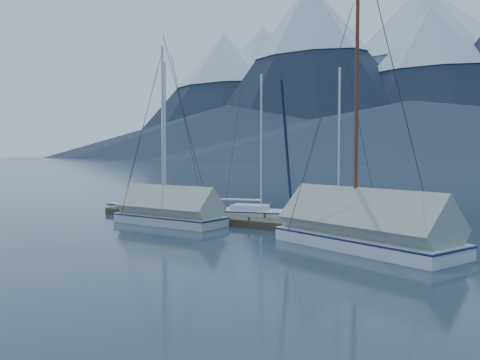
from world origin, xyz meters
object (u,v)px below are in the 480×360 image
at_px(sailboat_open_right, 346,225).
at_px(sailboat_covered_far, 161,214).
at_px(sailboat_covered_near, 351,232).
at_px(sailboat_open_left, 173,210).
at_px(sailboat_open_mid, 269,215).
at_px(person, 327,207).

distance_m(sailboat_open_right, sailboat_covered_far, 9.08).
relative_size(sailboat_covered_near, sailboat_covered_far, 1.11).
bearing_deg(sailboat_covered_far, sailboat_covered_near, -3.20).
bearing_deg(sailboat_open_left, sailboat_open_right, -0.18).
height_order(sailboat_open_left, sailboat_covered_near, sailboat_covered_near).
relative_size(sailboat_open_mid, sailboat_covered_near, 0.80).
bearing_deg(sailboat_open_left, person, -9.06).
distance_m(sailboat_open_left, sailboat_covered_far, 4.54).
bearing_deg(person, sailboat_open_mid, 48.28).
height_order(sailboat_open_right, sailboat_covered_near, sailboat_covered_near).
bearing_deg(person, sailboat_covered_near, -150.22).
xyz_separation_m(sailboat_open_left, sailboat_open_right, (10.88, -0.04, -0.03)).
distance_m(sailboat_open_right, person, 1.94).
bearing_deg(sailboat_covered_near, sailboat_covered_far, 176.80).
distance_m(sailboat_covered_near, person, 3.47).
xyz_separation_m(sailboat_open_right, sailboat_covered_far, (-8.29, -3.69, 0.33)).
relative_size(sailboat_open_left, sailboat_open_mid, 1.14).
bearing_deg(sailboat_covered_far, sailboat_open_mid, 54.68).
relative_size(sailboat_open_left, sailboat_covered_near, 0.91).
distance_m(sailboat_open_right, sailboat_covered_near, 4.73).
height_order(sailboat_open_left, person, sailboat_open_left).
bearing_deg(sailboat_open_mid, sailboat_covered_far, -125.32).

